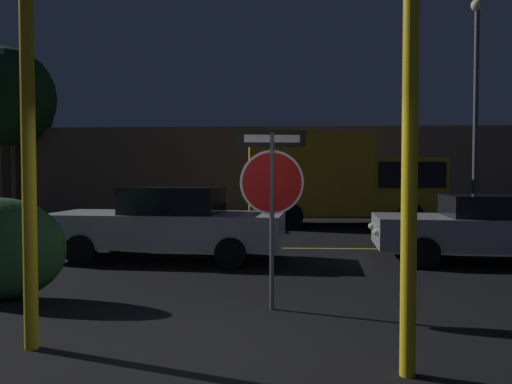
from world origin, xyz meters
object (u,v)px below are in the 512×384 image
object	(u,v)px
yellow_pole_left	(29,177)
yellow_pole_right	(409,189)
hedge_bush_1	(0,249)
street_lamp	(476,87)
delivery_truck	(342,178)
passing_car_2	(169,224)
tree_2	(5,97)
passing_car_3	(484,228)
tree_1	(18,113)
stop_sign	(272,183)

from	to	relation	value
yellow_pole_left	yellow_pole_right	world-z (taller)	yellow_pole_left
hedge_bush_1	street_lamp	world-z (taller)	street_lamp
yellow_pole_left	delivery_truck	distance (m)	13.41
passing_car_2	tree_2	world-z (taller)	tree_2
hedge_bush_1	passing_car_3	size ratio (longest dim) A/B	0.43
street_lamp	tree_1	distance (m)	19.28
stop_sign	yellow_pole_left	bearing A→B (deg)	-154.13
tree_2	passing_car_2	bearing A→B (deg)	-45.42
delivery_truck	street_lamp	bearing A→B (deg)	85.61
stop_sign	passing_car_3	bearing A→B (deg)	34.11
stop_sign	yellow_pole_right	xyz separation A→B (m)	(1.25, -2.10, -0.01)
passing_car_2	tree_1	world-z (taller)	tree_1
passing_car_2	street_lamp	bearing A→B (deg)	-46.76
passing_car_3	hedge_bush_1	bearing A→B (deg)	118.01
stop_sign	tree_2	bearing A→B (deg)	123.43
hedge_bush_1	tree_1	distance (m)	17.87
stop_sign	yellow_pole_right	world-z (taller)	yellow_pole_right
yellow_pole_left	tree_2	bearing A→B (deg)	120.40
yellow_pole_left	stop_sign	bearing A→B (deg)	33.35
tree_2	yellow_pole_right	bearing A→B (deg)	-50.44
yellow_pole_left	passing_car_2	xyz separation A→B (m)	(0.20, 5.32, -1.01)
yellow_pole_left	passing_car_2	bearing A→B (deg)	87.87
tree_1	delivery_truck	bearing A→B (deg)	-18.70
passing_car_3	yellow_pole_right	bearing A→B (deg)	157.96
stop_sign	delivery_truck	size ratio (longest dim) A/B	0.35
yellow_pole_left	passing_car_2	world-z (taller)	yellow_pole_left
stop_sign	passing_car_2	bearing A→B (deg)	113.50
street_lamp	hedge_bush_1	bearing A→B (deg)	-134.71
yellow_pole_right	delivery_truck	bearing A→B (deg)	85.75
yellow_pole_right	tree_2	world-z (taller)	tree_2
yellow_pole_left	hedge_bush_1	bearing A→B (deg)	126.84
yellow_pole_left	tree_2	distance (m)	16.09
tree_1	yellow_pole_right	bearing A→B (deg)	-53.59
delivery_truck	street_lamp	size ratio (longest dim) A/B	0.87
street_lamp	tree_1	xyz separation A→B (m)	(-18.68, 4.75, -0.18)
stop_sign	tree_2	xyz separation A→B (m)	(-10.43, 12.04, 3.05)
stop_sign	street_lamp	world-z (taller)	street_lamp
yellow_pole_left	delivery_truck	xyz separation A→B (m)	(4.65, 12.58, -0.12)
yellow_pole_right	passing_car_3	distance (m)	6.62
yellow_pole_right	tree_2	xyz separation A→B (m)	(-11.68, 14.14, 3.06)
tree_1	tree_2	bearing A→B (deg)	-68.14
passing_car_2	street_lamp	size ratio (longest dim) A/B	0.65
passing_car_2	tree_1	distance (m)	15.93
yellow_pole_right	passing_car_3	bearing A→B (deg)	63.05
stop_sign	passing_car_2	world-z (taller)	stop_sign
stop_sign	tree_2	world-z (taller)	tree_2
hedge_bush_1	passing_car_2	world-z (taller)	passing_car_2
passing_car_2	passing_car_3	world-z (taller)	passing_car_2
yellow_pole_left	street_lamp	bearing A→B (deg)	53.95
yellow_pole_right	delivery_truck	xyz separation A→B (m)	(0.97, 13.07, -0.02)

